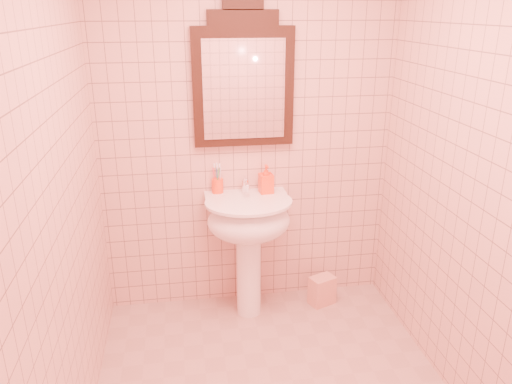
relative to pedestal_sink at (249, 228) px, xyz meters
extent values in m
cube|color=#D5A195|center=(0.03, 0.23, 0.59)|extent=(2.00, 0.02, 2.50)
cylinder|color=white|center=(0.00, 0.01, -0.31)|extent=(0.17, 0.17, 0.70)
ellipsoid|color=white|center=(0.00, -0.01, 0.06)|extent=(0.56, 0.46, 0.28)
cube|color=white|center=(0.00, 0.15, 0.17)|extent=(0.56, 0.15, 0.05)
cylinder|color=white|center=(0.00, -0.01, 0.19)|extent=(0.58, 0.58, 0.02)
cylinder|color=white|center=(0.00, 0.15, 0.25)|extent=(0.04, 0.04, 0.09)
cylinder|color=white|center=(0.00, 0.10, 0.28)|extent=(0.02, 0.10, 0.02)
cylinder|color=white|center=(0.00, 0.05, 0.26)|extent=(0.02, 0.02, 0.04)
cube|color=white|center=(0.00, 0.16, 0.30)|extent=(0.01, 0.07, 0.01)
cube|color=black|center=(0.00, 0.20, 0.91)|extent=(0.66, 0.05, 0.77)
cube|color=black|center=(0.00, 0.20, 1.34)|extent=(0.45, 0.05, 0.10)
cube|color=black|center=(0.00, 0.20, 1.42)|extent=(0.26, 0.05, 0.06)
cube|color=white|center=(0.00, 0.17, 0.90)|extent=(0.53, 0.01, 0.64)
cylinder|color=#FC3E15|center=(-0.19, 0.18, 0.25)|extent=(0.08, 0.08, 0.10)
cylinder|color=silver|center=(-0.17, 0.18, 0.29)|extent=(0.01, 0.01, 0.18)
cylinder|color=#338CD8|center=(-0.19, 0.20, 0.29)|extent=(0.01, 0.01, 0.18)
cylinder|color=#E5334C|center=(-0.21, 0.18, 0.29)|extent=(0.01, 0.01, 0.18)
cylinder|color=#3FBF59|center=(-0.19, 0.17, 0.29)|extent=(0.01, 0.01, 0.18)
imported|color=#FE3E15|center=(0.14, 0.13, 0.30)|extent=(0.10, 0.10, 0.20)
cube|color=#DD9C82|center=(0.55, 0.03, -0.55)|extent=(0.21, 0.18, 0.22)
camera|label=1|loc=(-0.42, -3.04, 1.40)|focal=35.00mm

